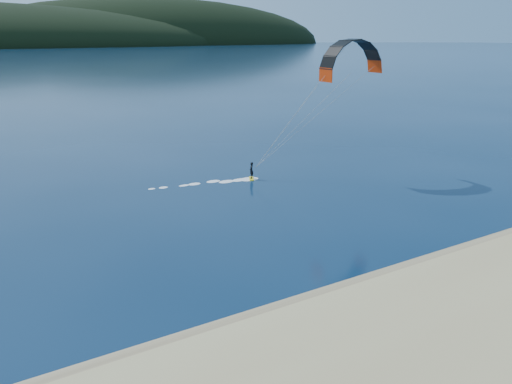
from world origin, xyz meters
TOP-DOWN VIEW (x-y plane):
  - ground at (0.00, 0.00)m, footprint 1800.00×1800.00m
  - wet_sand at (0.00, 4.50)m, footprint 220.00×2.50m
  - kitesurfer_near at (19.61, 24.02)m, footprint 23.44×6.45m

SIDE VIEW (x-z plane):
  - ground at x=0.00m, z-range 0.00..0.00m
  - wet_sand at x=0.00m, z-range 0.00..0.10m
  - kitesurfer_near at x=19.61m, z-range 3.26..16.56m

